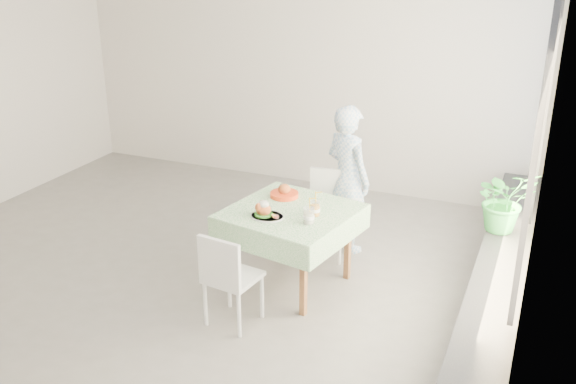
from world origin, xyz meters
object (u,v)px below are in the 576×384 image
at_px(juice_cup_orange, 315,209).
at_px(potted_plant, 504,200).
at_px(diner, 347,179).
at_px(main_dish, 265,212).
at_px(chair_far, 326,230).
at_px(chair_near, 233,295).
at_px(cafe_table, 291,239).

distance_m(juice_cup_orange, potted_plant, 1.73).
distance_m(diner, main_dish, 1.21).
bearing_deg(chair_far, chair_near, -100.73).
xyz_separation_m(chair_near, diner, (0.41, 1.70, 0.50)).
relative_size(chair_near, juice_cup_orange, 3.10).
bearing_deg(diner, cafe_table, 104.28).
xyz_separation_m(chair_far, diner, (0.13, 0.22, 0.49)).
height_order(chair_far, diner, diner).
height_order(diner, main_dish, diner).
distance_m(chair_far, diner, 0.56).
bearing_deg(main_dish, diner, 72.30).
relative_size(cafe_table, juice_cup_orange, 4.56).
xyz_separation_m(diner, juice_cup_orange, (0.01, -0.95, 0.05)).
bearing_deg(diner, juice_cup_orange, 118.77).
distance_m(chair_far, potted_plant, 1.73).
distance_m(cafe_table, diner, 0.99).
height_order(cafe_table, main_dish, main_dish).
bearing_deg(main_dish, chair_far, 75.86).
xyz_separation_m(main_dish, juice_cup_orange, (0.38, 0.20, 0.01)).
bearing_deg(diner, chair_far, 87.04).
distance_m(cafe_table, potted_plant, 1.95).
bearing_deg(potted_plant, juice_cup_orange, -149.27).
height_order(diner, potted_plant, diner).
distance_m(diner, potted_plant, 1.50).
distance_m(chair_far, main_dish, 1.09).
bearing_deg(potted_plant, diner, 177.53).
bearing_deg(cafe_table, diner, 76.40).
bearing_deg(main_dish, potted_plant, 30.15).
height_order(cafe_table, chair_far, chair_far).
distance_m(chair_near, potted_plant, 2.58).
relative_size(chair_near, potted_plant, 1.41).
relative_size(main_dish, potted_plant, 0.50).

